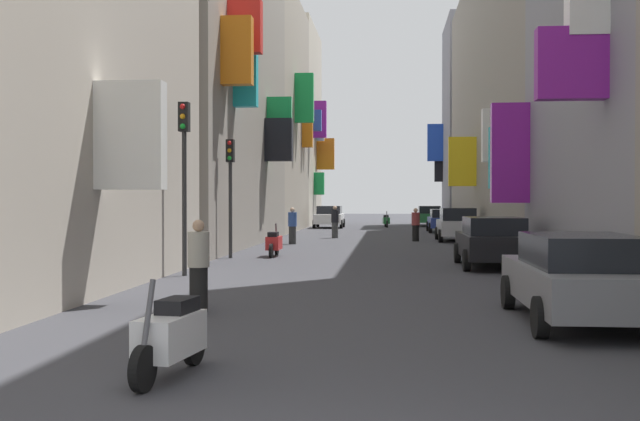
# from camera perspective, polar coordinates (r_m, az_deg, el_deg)

# --- Properties ---
(ground_plane) EXTENTS (140.00, 140.00, 0.00)m
(ground_plane) POSITION_cam_1_polar(r_m,az_deg,el_deg) (34.58, 4.03, -2.42)
(ground_plane) COLOR #38383D
(building_left_mid_b) EXTENTS (7.25, 17.77, 15.50)m
(building_left_mid_b) POSITION_cam_1_polar(r_m,az_deg,el_deg) (34.32, -9.70, 10.52)
(building_left_mid_b) COLOR gray
(building_left_mid_b) RESTS_ON ground
(building_left_mid_c) EXTENTS (7.12, 12.73, 14.53)m
(building_left_mid_c) POSITION_cam_1_polar(r_m,az_deg,el_deg) (49.02, -5.10, 7.04)
(building_left_mid_c) COLOR #9E9384
(building_left_mid_c) RESTS_ON ground
(building_left_far) EXTENTS (7.37, 10.19, 15.15)m
(building_left_far) POSITION_cam_1_polar(r_m,az_deg,el_deg) (60.30, -3.15, 6.17)
(building_left_far) COLOR #BCB29E
(building_left_far) RESTS_ON ground
(building_right_mid_b) EXTENTS (7.37, 29.19, 14.34)m
(building_right_mid_b) POSITION_cam_1_polar(r_m,az_deg,el_deg) (40.89, 15.58, 8.12)
(building_right_mid_b) COLOR gray
(building_right_mid_b) RESTS_ON ground
(building_right_far) EXTENTS (7.26, 8.34, 15.61)m
(building_right_far) POSITION_cam_1_polar(r_m,az_deg,el_deg) (61.08, 12.07, 6.30)
(building_right_far) COLOR gray
(building_right_far) RESTS_ON ground
(parked_car_silver) EXTENTS (1.90, 3.96, 1.56)m
(parked_car_silver) POSITION_cam_1_polar(r_m,az_deg,el_deg) (36.76, 10.10, -0.98)
(parked_car_silver) COLOR #B7B7BC
(parked_car_silver) RESTS_ON ground
(parked_car_blue) EXTENTS (1.96, 4.26, 1.37)m
(parked_car_blue) POSITION_cam_1_polar(r_m,az_deg,el_deg) (46.51, 9.14, -0.69)
(parked_car_blue) COLOR navy
(parked_car_blue) RESTS_ON ground
(parked_car_grey) EXTENTS (1.93, 4.50, 1.41)m
(parked_car_grey) POSITION_cam_1_polar(r_m,az_deg,el_deg) (12.91, 18.58, -4.61)
(parked_car_grey) COLOR slate
(parked_car_grey) RESTS_ON ground
(parked_car_white) EXTENTS (2.00, 4.08, 1.50)m
(parked_car_white) POSITION_cam_1_polar(r_m,az_deg,el_deg) (53.14, 0.69, -0.44)
(parked_car_white) COLOR white
(parked_car_white) RESTS_ON ground
(parked_car_black) EXTENTS (1.94, 4.34, 1.45)m
(parked_car_black) POSITION_cam_1_polar(r_m,az_deg,el_deg) (22.86, 12.62, -2.19)
(parked_car_black) COLOR black
(parked_car_black) RESTS_ON ground
(parked_car_green) EXTENTS (1.90, 4.25, 1.48)m
(parked_car_green) POSITION_cam_1_polar(r_m,az_deg,el_deg) (56.84, 8.05, -0.37)
(parked_car_green) COLOR #236638
(parked_car_green) RESTS_ON ground
(scooter_white) EXTENTS (0.59, 1.81, 1.13)m
(scooter_white) POSITION_cam_1_polar(r_m,az_deg,el_deg) (8.77, -10.95, -9.04)
(scooter_white) COLOR silver
(scooter_white) RESTS_ON ground
(scooter_red) EXTENTS (0.45, 1.87, 1.13)m
(scooter_red) POSITION_cam_1_polar(r_m,az_deg,el_deg) (26.50, -3.42, -2.41)
(scooter_red) COLOR red
(scooter_red) RESTS_ON ground
(scooter_green) EXTENTS (0.53, 1.78, 1.13)m
(scooter_green) POSITION_cam_1_polar(r_m,az_deg,el_deg) (54.35, 4.91, -0.75)
(scooter_green) COLOR #287F3D
(scooter_green) RESTS_ON ground
(pedestrian_crossing) EXTENTS (0.47, 0.47, 1.63)m
(pedestrian_crossing) POSITION_cam_1_polar(r_m,az_deg,el_deg) (38.98, 1.11, -0.86)
(pedestrian_crossing) COLOR #3C3C3C
(pedestrian_crossing) RESTS_ON ground
(pedestrian_near_left) EXTENTS (0.46, 0.46, 1.60)m
(pedestrian_near_left) POSITION_cam_1_polar(r_m,az_deg,el_deg) (33.78, -2.05, -1.15)
(pedestrian_near_left) COLOR #2F2F2F
(pedestrian_near_left) RESTS_ON ground
(pedestrian_near_right) EXTENTS (0.54, 0.54, 1.61)m
(pedestrian_near_right) POSITION_cam_1_polar(r_m,az_deg,el_deg) (13.67, -8.95, -4.07)
(pedestrian_near_right) COLOR black
(pedestrian_near_right) RESTS_ON ground
(pedestrian_mid_street) EXTENTS (0.44, 0.44, 1.55)m
(pedestrian_mid_street) POSITION_cam_1_polar(r_m,az_deg,el_deg) (36.31, 7.07, -1.06)
(pedestrian_mid_street) COLOR black
(pedestrian_mid_street) RESTS_ON ground
(traffic_light_near_corner) EXTENTS (0.26, 0.34, 4.45)m
(traffic_light_near_corner) POSITION_cam_1_polar(r_m,az_deg,el_deg) (20.10, -9.99, 3.82)
(traffic_light_near_corner) COLOR #2D2D2D
(traffic_light_near_corner) RESTS_ON ground
(traffic_light_far_corner) EXTENTS (0.26, 0.34, 3.95)m
(traffic_light_far_corner) POSITION_cam_1_polar(r_m,az_deg,el_deg) (25.90, -6.63, 2.48)
(traffic_light_far_corner) COLOR #2D2D2D
(traffic_light_far_corner) RESTS_ON ground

